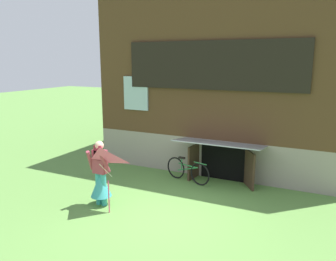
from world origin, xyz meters
TOP-DOWN VIEW (x-y plane):
  - ground_plane at (0.00, 0.00)m, footprint 60.00×60.00m
  - log_house at (-0.00, 5.72)m, footprint 8.02×6.57m
  - person at (-1.78, -0.13)m, footprint 0.61×0.53m
  - kite at (-1.39, -0.61)m, footprint 0.82×0.79m
  - bicycle_green at (-0.46, 2.33)m, footprint 1.53×0.46m

SIDE VIEW (x-z plane):
  - ground_plane at x=0.00m, z-range 0.00..0.00m
  - bicycle_green at x=-0.46m, z-range -0.01..0.71m
  - person at x=-1.78m, z-range -0.13..1.52m
  - kite at x=-1.39m, z-range 0.51..2.08m
  - log_house at x=0.00m, z-range 0.00..5.54m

